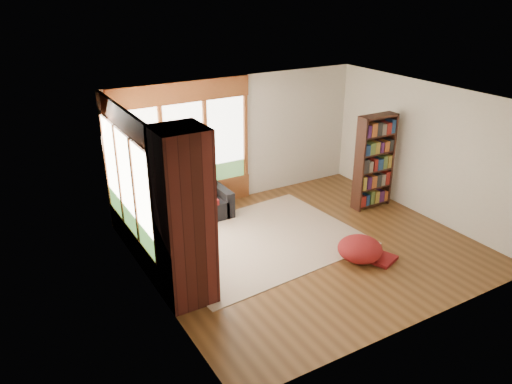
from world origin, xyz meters
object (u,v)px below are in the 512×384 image
brick_chimney (184,218)px  bookshelf (374,162)px  pouf (360,248)px  dog_brindle (181,214)px  area_rug (259,241)px  dog_tan (174,190)px  sectional_sofa (166,219)px

brick_chimney → bookshelf: brick_chimney is taller
pouf → dog_brindle: bearing=145.2°
area_rug → dog_tan: bearing=131.1°
brick_chimney → pouf: 3.13m
pouf → brick_chimney: bearing=171.1°
sectional_sofa → pouf: bearing=-47.4°
brick_chimney → dog_tan: size_ratio=2.60×
area_rug → bookshelf: bookshelf is taller
brick_chimney → area_rug: 2.39m
sectional_sofa → dog_brindle: dog_brindle is taller
pouf → dog_tan: (-2.20, 2.63, 0.57)m
pouf → area_rug: bearing=128.9°
area_rug → dog_brindle: size_ratio=4.26×
sectional_sofa → bookshelf: 4.26m
area_rug → dog_brindle: dog_brindle is taller
dog_tan → dog_brindle: size_ratio=1.22×
brick_chimney → bookshelf: 4.68m
pouf → dog_tan: bearing=130.0°
bookshelf → dog_brindle: size_ratio=2.36×
bookshelf → dog_brindle: bearing=177.6°
pouf → dog_brindle: size_ratio=0.91×
sectional_sofa → bookshelf: bearing=-15.0°
bookshelf → dog_tan: (-3.85, 1.09, -0.18)m
sectional_sofa → area_rug: 1.75m
dog_tan → brick_chimney: bearing=-126.6°
brick_chimney → dog_brindle: bearing=70.9°
brick_chimney → dog_brindle: brick_chimney is taller
bookshelf → pouf: bookshelf is taller
dog_brindle → brick_chimney: bearing=143.4°
brick_chimney → dog_tan: 2.34m
sectional_sofa → bookshelf: bookshelf is taller
dog_brindle → dog_tan: bearing=-33.3°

